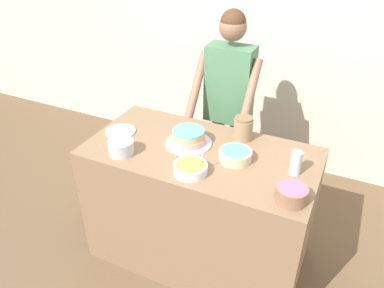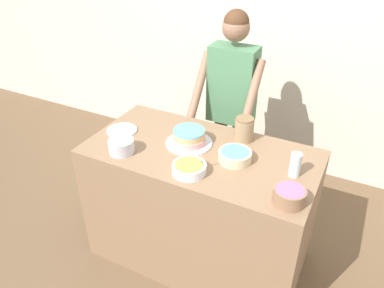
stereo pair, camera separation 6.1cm
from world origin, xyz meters
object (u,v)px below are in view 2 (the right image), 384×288
(frosting_bowl_purple, at_px, (289,195))
(stoneware_jar, at_px, (244,129))
(person_baker, at_px, (231,95))
(frosting_bowl_olive, at_px, (189,168))
(ceramic_plate, at_px, (122,130))
(drinking_glass, at_px, (295,165))
(frosting_bowl_blue, at_px, (235,156))
(frosting_bowl_pink, at_px, (121,146))
(cake, at_px, (189,138))

(frosting_bowl_purple, relative_size, stoneware_jar, 1.06)
(stoneware_jar, bearing_deg, person_baker, 121.23)
(frosting_bowl_olive, height_order, ceramic_plate, frosting_bowl_olive)
(person_baker, distance_m, frosting_bowl_purple, 1.19)
(person_baker, bearing_deg, drinking_glass, -45.90)
(frosting_bowl_purple, bearing_deg, frosting_bowl_blue, 149.06)
(ceramic_plate, bearing_deg, frosting_bowl_pink, -53.83)
(frosting_bowl_purple, bearing_deg, person_baker, 126.82)
(frosting_bowl_olive, distance_m, stoneware_jar, 0.53)
(person_baker, bearing_deg, stoneware_jar, -58.77)
(person_baker, relative_size, stoneware_jar, 10.27)
(drinking_glass, relative_size, stoneware_jar, 0.92)
(frosting_bowl_blue, distance_m, ceramic_plate, 0.84)
(frosting_bowl_purple, height_order, frosting_bowl_pink, frosting_bowl_pink)
(cake, xyz_separation_m, drinking_glass, (0.71, -0.03, 0.03))
(cake, height_order, frosting_bowl_blue, cake)
(frosting_bowl_blue, xyz_separation_m, drinking_glass, (0.36, 0.01, 0.04))
(frosting_bowl_olive, relative_size, ceramic_plate, 0.97)
(drinking_glass, bearing_deg, cake, 177.20)
(cake, relative_size, frosting_bowl_blue, 1.51)
(cake, xyz_separation_m, frosting_bowl_purple, (0.74, -0.29, 0.00))
(frosting_bowl_blue, bearing_deg, cake, 172.09)
(frosting_bowl_pink, distance_m, ceramic_plate, 0.28)
(frosting_bowl_blue, relative_size, drinking_glass, 1.37)
(frosting_bowl_pink, height_order, frosting_bowl_olive, frosting_bowl_olive)
(frosting_bowl_pink, relative_size, ceramic_plate, 0.78)
(person_baker, relative_size, frosting_bowl_olive, 8.24)
(cake, xyz_separation_m, frosting_bowl_blue, (0.34, -0.05, -0.01))
(frosting_bowl_olive, bearing_deg, drinking_glass, 24.47)
(cake, bearing_deg, drinking_glass, -2.80)
(person_baker, xyz_separation_m, ceramic_plate, (-0.53, -0.73, -0.09))
(frosting_bowl_purple, bearing_deg, frosting_bowl_pink, 179.99)
(frosting_bowl_pink, xyz_separation_m, frosting_bowl_olive, (0.49, -0.00, -0.02))
(frosting_bowl_blue, bearing_deg, ceramic_plate, -178.73)
(cake, distance_m, ceramic_plate, 0.50)
(frosting_bowl_pink, distance_m, stoneware_jar, 0.81)
(frosting_bowl_purple, xyz_separation_m, ceramic_plate, (-1.24, 0.22, -0.04))
(frosting_bowl_pink, relative_size, stoneware_jar, 1.00)
(person_baker, xyz_separation_m, drinking_glass, (0.68, -0.70, -0.02))
(frosting_bowl_pink, bearing_deg, cake, 40.45)
(frosting_bowl_pink, distance_m, frosting_bowl_olive, 0.49)
(person_baker, relative_size, frosting_bowl_pink, 10.25)
(frosting_bowl_blue, xyz_separation_m, frosting_bowl_pink, (-0.68, -0.24, 0.01))
(frosting_bowl_blue, distance_m, stoneware_jar, 0.27)
(ceramic_plate, bearing_deg, person_baker, 54.06)
(drinking_glass, xyz_separation_m, ceramic_plate, (-1.21, -0.03, -0.07))
(cake, bearing_deg, frosting_bowl_blue, -7.91)
(cake, height_order, ceramic_plate, cake)
(frosting_bowl_blue, xyz_separation_m, frosting_bowl_olive, (-0.19, -0.24, -0.00))
(cake, relative_size, frosting_bowl_pink, 1.91)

